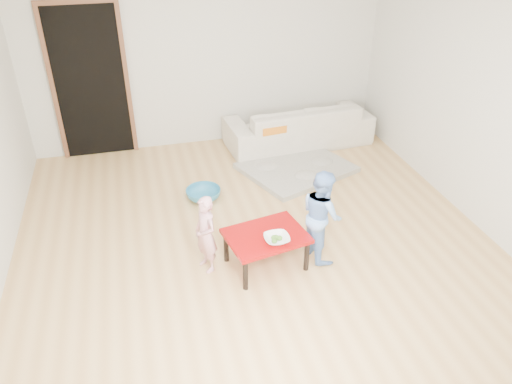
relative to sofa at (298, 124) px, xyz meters
name	(u,v)px	position (x,y,z in m)	size (l,w,h in m)	color
floor	(251,233)	(-1.23, -2.05, -0.31)	(5.00, 5.00, 0.01)	tan
back_wall	(207,55)	(-1.23, 0.45, 0.99)	(5.00, 0.02, 2.60)	beige
right_wall	(476,101)	(1.27, -2.05, 0.99)	(0.02, 5.00, 2.60)	beige
doorway	(91,84)	(-2.83, 0.43, 0.72)	(1.02, 0.08, 2.11)	brown
sofa	(298,124)	(0.00, 0.00, 0.00)	(2.11, 0.82, 0.62)	silver
cushion	(272,126)	(-0.49, -0.28, 0.15)	(0.40, 0.36, 0.11)	orange
red_table	(266,250)	(-1.22, -2.61, -0.12)	(0.76, 0.57, 0.38)	#910708
bowl	(277,239)	(-1.15, -2.75, 0.10)	(0.24, 0.24, 0.06)	white
broccoli	(277,239)	(-1.15, -2.75, 0.10)	(0.12, 0.12, 0.06)	#2D5919
child_pink	(206,235)	(-1.79, -2.50, 0.10)	(0.30, 0.19, 0.81)	#D66174
child_blue	(322,215)	(-0.64, -2.58, 0.18)	(0.47, 0.37, 0.97)	#68A0F2
basin	(203,194)	(-1.62, -1.20, -0.24)	(0.42, 0.42, 0.13)	teal
blanket	(296,168)	(-0.28, -0.78, -0.27)	(1.33, 1.11, 0.07)	#B5AEA0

